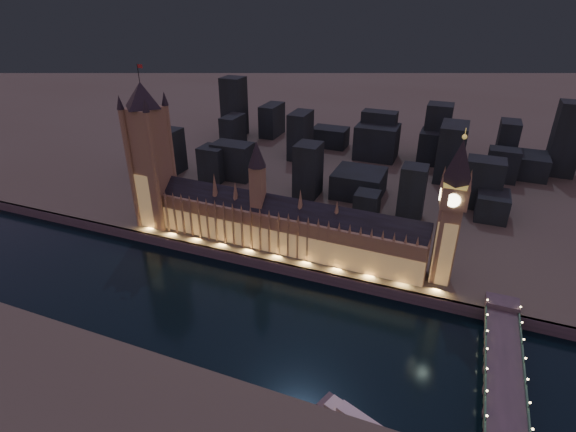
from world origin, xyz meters
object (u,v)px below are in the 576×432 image
at_px(palace_of_westminster, 283,225).
at_px(river_boat, 360,422).
at_px(elizabeth_tower, 453,202).
at_px(westminster_bridge, 502,368).
at_px(victoria_tower, 149,150).

distance_m(palace_of_westminster, river_boat, 150.05).
bearing_deg(palace_of_westminster, elizabeth_tower, 0.10).
distance_m(westminster_bridge, river_boat, 81.21).
xyz_separation_m(westminster_bridge, river_boat, (-60.00, -54.55, -4.43)).
bearing_deg(palace_of_westminster, river_boat, -54.01).
height_order(victoria_tower, river_boat, victoria_tower).
bearing_deg(river_boat, palace_of_westminster, 125.99).
xyz_separation_m(palace_of_westminster, victoria_tower, (-108.39, 0.19, 42.59)).
distance_m(victoria_tower, elizabeth_tower, 218.06).
bearing_deg(victoria_tower, river_boat, -31.54).
xyz_separation_m(victoria_tower, westminster_bridge, (255.36, -65.37, -62.98)).
bearing_deg(victoria_tower, elizabeth_tower, -0.00).
distance_m(palace_of_westminster, westminster_bridge, 162.06).
xyz_separation_m(palace_of_westminster, westminster_bridge, (146.96, -65.18, -20.38)).
bearing_deg(palace_of_westminster, victoria_tower, 179.90).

